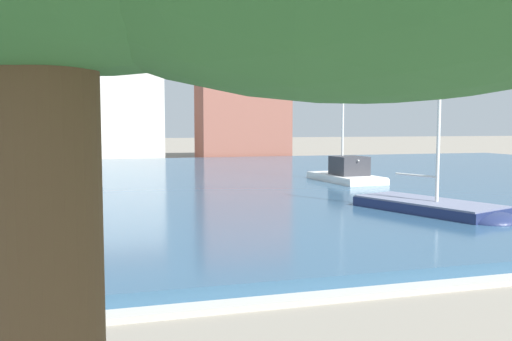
% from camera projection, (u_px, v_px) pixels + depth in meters
% --- Properties ---
extents(harbor_water, '(76.78, 40.86, 0.39)m').
position_uv_depth(harbor_water, '(152.00, 184.00, 29.90)').
color(harbor_water, '#2D5170').
rests_on(harbor_water, ground).
extents(quay_edge_coping, '(76.78, 0.50, 0.12)m').
position_uv_depth(quay_edge_coping, '(252.00, 304.00, 10.11)').
color(quay_edge_coping, '#ADA89E').
rests_on(quay_edge_coping, ground).
extents(sailboat_navy, '(3.89, 6.18, 6.84)m').
position_uv_depth(sailboat_navy, '(440.00, 213.00, 18.57)').
color(sailboat_navy, navy).
rests_on(sailboat_navy, ground).
extents(sailboat_white, '(2.60, 5.89, 9.49)m').
position_uv_depth(sailboat_white, '(342.00, 177.00, 29.58)').
color(sailboat_white, white).
rests_on(sailboat_white, ground).
extents(townhouse_end_terrace, '(8.73, 5.14, 9.99)m').
position_uv_depth(townhouse_end_terrace, '(21.00, 109.00, 51.49)').
color(townhouse_end_terrace, beige).
rests_on(townhouse_end_terrace, ground).
extents(townhouse_tall_gabled, '(6.81, 6.60, 10.22)m').
position_uv_depth(townhouse_tall_gabled, '(127.00, 108.00, 53.17)').
color(townhouse_tall_gabled, beige).
rests_on(townhouse_tall_gabled, ground).
extents(townhouse_wide_warehouse, '(9.16, 5.36, 12.12)m').
position_uv_depth(townhouse_wide_warehouse, '(242.00, 99.00, 54.89)').
color(townhouse_wide_warehouse, '#8E5142').
rests_on(townhouse_wide_warehouse, ground).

